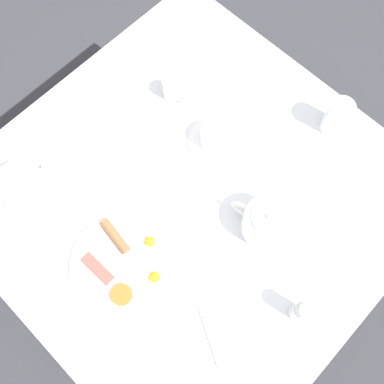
% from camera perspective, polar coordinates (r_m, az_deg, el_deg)
% --- Properties ---
extents(ground_plane, '(8.00, 8.00, 0.00)m').
position_cam_1_polar(ground_plane, '(1.91, -0.00, -7.47)').
color(ground_plane, '#333338').
extents(table, '(1.08, 1.07, 0.70)m').
position_cam_1_polar(table, '(1.29, -0.00, -1.23)').
color(table, silver).
rests_on(table, ground_plane).
extents(breakfast_plate, '(0.30, 0.30, 0.04)m').
position_cam_1_polar(breakfast_plate, '(1.18, -8.01, -8.96)').
color(breakfast_plate, white).
rests_on(breakfast_plate, table).
extents(teapot_near, '(0.20, 0.13, 0.11)m').
position_cam_1_polar(teapot_near, '(1.18, 9.43, -3.83)').
color(teapot_near, white).
rests_on(teapot_near, table).
extents(teapot_far, '(0.13, 0.21, 0.11)m').
position_cam_1_polar(teapot_far, '(1.27, -20.73, 0.49)').
color(teapot_far, white).
rests_on(teapot_far, table).
extents(teacup_with_saucer_left, '(0.15, 0.15, 0.06)m').
position_cam_1_polar(teacup_with_saucer_left, '(1.27, 2.88, 6.97)').
color(teacup_with_saucer_left, white).
rests_on(teacup_with_saucer_left, table).
extents(water_glass_tall, '(0.07, 0.07, 0.12)m').
position_cam_1_polar(water_glass_tall, '(1.33, 17.96, 9.05)').
color(water_glass_tall, white).
rests_on(water_glass_tall, table).
extents(creamer_jug, '(0.08, 0.05, 0.07)m').
position_cam_1_polar(creamer_jug, '(1.34, -2.50, 12.90)').
color(creamer_jug, white).
rests_on(creamer_jug, table).
extents(pepper_grinder, '(0.04, 0.04, 0.11)m').
position_cam_1_polar(pepper_grinder, '(1.14, 13.67, -14.45)').
color(pepper_grinder, '#BCBCC1').
rests_on(pepper_grinder, table).
extents(napkin_folded, '(0.18, 0.17, 0.01)m').
position_cam_1_polar(napkin_folded, '(1.16, 4.75, -17.09)').
color(napkin_folded, white).
rests_on(napkin_folded, table).
extents(knife_by_plate, '(0.09, 0.19, 0.00)m').
position_cam_1_polar(knife_by_plate, '(1.37, 10.73, 10.76)').
color(knife_by_plate, silver).
rests_on(knife_by_plate, table).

